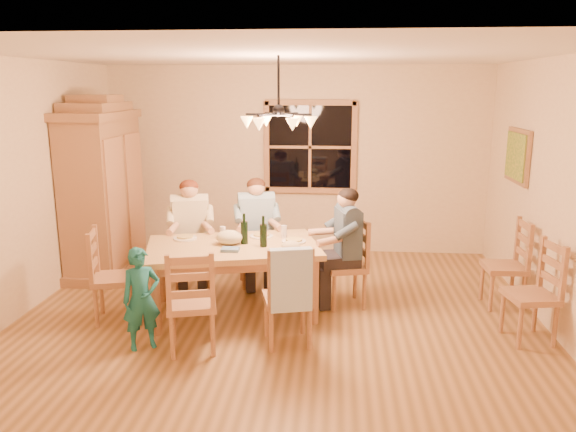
# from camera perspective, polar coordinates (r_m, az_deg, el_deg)

# --- Properties ---
(floor) EXTENTS (5.50, 5.50, 0.00)m
(floor) POSITION_cam_1_polar(r_m,az_deg,el_deg) (6.14, -0.88, -9.99)
(floor) COLOR brown
(floor) RESTS_ON ground
(ceiling) EXTENTS (5.50, 5.00, 0.02)m
(ceiling) POSITION_cam_1_polar(r_m,az_deg,el_deg) (5.66, -0.98, 16.04)
(ceiling) COLOR white
(ceiling) RESTS_ON wall_back
(wall_back) EXTENTS (5.50, 0.02, 2.70)m
(wall_back) POSITION_cam_1_polar(r_m,az_deg,el_deg) (8.21, 0.85, 5.67)
(wall_back) COLOR beige
(wall_back) RESTS_ON floor
(wall_left) EXTENTS (0.02, 5.00, 2.70)m
(wall_left) POSITION_cam_1_polar(r_m,az_deg,el_deg) (6.62, -25.37, 2.62)
(wall_left) COLOR beige
(wall_left) RESTS_ON floor
(wall_right) EXTENTS (0.02, 5.00, 2.70)m
(wall_right) POSITION_cam_1_polar(r_m,az_deg,el_deg) (6.12, 25.64, 1.84)
(wall_right) COLOR beige
(wall_right) RESTS_ON floor
(window) EXTENTS (1.30, 0.06, 1.30)m
(window) POSITION_cam_1_polar(r_m,az_deg,el_deg) (8.14, 2.26, 7.01)
(window) COLOR black
(window) RESTS_ON wall_back
(painting) EXTENTS (0.06, 0.78, 0.64)m
(painting) POSITION_cam_1_polar(r_m,az_deg,el_deg) (7.19, 22.27, 5.66)
(painting) COLOR olive
(painting) RESTS_ON wall_right
(chandelier) EXTENTS (0.77, 0.68, 0.71)m
(chandelier) POSITION_cam_1_polar(r_m,az_deg,el_deg) (5.66, -0.95, 9.74)
(chandelier) COLOR black
(chandelier) RESTS_ON ceiling
(armoire) EXTENTS (0.66, 1.40, 2.30)m
(armoire) POSITION_cam_1_polar(r_m,az_deg,el_deg) (7.65, -18.26, 2.24)
(armoire) COLOR olive
(armoire) RESTS_ON floor
(dining_table) EXTENTS (2.00, 1.50, 0.76)m
(dining_table) POSITION_cam_1_polar(r_m,az_deg,el_deg) (6.02, -5.59, -3.85)
(dining_table) COLOR tan
(dining_table) RESTS_ON floor
(chair_far_left) EXTENTS (0.53, 0.52, 0.99)m
(chair_far_left) POSITION_cam_1_polar(r_m,az_deg,el_deg) (6.93, -9.72, -4.81)
(chair_far_left) COLOR #9D6E45
(chair_far_left) RESTS_ON floor
(chair_far_right) EXTENTS (0.53, 0.52, 0.99)m
(chair_far_right) POSITION_cam_1_polar(r_m,az_deg,el_deg) (6.96, -3.16, -4.54)
(chair_far_right) COLOR #9D6E45
(chair_far_right) RESTS_ON floor
(chair_near_left) EXTENTS (0.53, 0.52, 0.99)m
(chair_near_left) POSITION_cam_1_polar(r_m,az_deg,el_deg) (5.34, -9.71, -10.31)
(chair_near_left) COLOR #9D6E45
(chair_near_left) RESTS_ON floor
(chair_near_right) EXTENTS (0.53, 0.52, 0.99)m
(chair_near_right) POSITION_cam_1_polar(r_m,az_deg,el_deg) (5.40, -0.05, -9.83)
(chair_near_right) COLOR #9D6E45
(chair_near_right) RESTS_ON floor
(chair_end_left) EXTENTS (0.52, 0.53, 0.99)m
(chair_end_left) POSITION_cam_1_polar(r_m,az_deg,el_deg) (6.19, -17.15, -7.41)
(chair_end_left) COLOR #9D6E45
(chair_end_left) RESTS_ON floor
(chair_end_right) EXTENTS (0.52, 0.53, 0.99)m
(chair_end_right) POSITION_cam_1_polar(r_m,az_deg,el_deg) (6.33, 5.82, -6.39)
(chair_end_right) COLOR #9D6E45
(chair_end_right) RESTS_ON floor
(adult_woman) EXTENTS (0.47, 0.50, 0.87)m
(adult_woman) POSITION_cam_1_polar(r_m,az_deg,el_deg) (6.78, -9.90, -0.48)
(adult_woman) COLOR beige
(adult_woman) RESTS_ON floor
(adult_plaid_man) EXTENTS (0.47, 0.50, 0.87)m
(adult_plaid_man) POSITION_cam_1_polar(r_m,az_deg,el_deg) (6.82, -3.21, -0.23)
(adult_plaid_man) COLOR teal
(adult_plaid_man) RESTS_ON floor
(adult_slate_man) EXTENTS (0.50, 0.47, 0.87)m
(adult_slate_man) POSITION_cam_1_polar(r_m,az_deg,el_deg) (6.18, 5.94, -1.68)
(adult_slate_man) COLOR #3C4E60
(adult_slate_man) RESTS_ON floor
(towel) EXTENTS (0.39, 0.19, 0.58)m
(towel) POSITION_cam_1_polar(r_m,az_deg,el_deg) (5.08, 0.30, -6.52)
(towel) COLOR #ABCCE8
(towel) RESTS_ON chair_near_right
(wine_bottle_a) EXTENTS (0.08, 0.08, 0.33)m
(wine_bottle_a) POSITION_cam_1_polar(r_m,az_deg,el_deg) (5.99, -4.47, -1.29)
(wine_bottle_a) COLOR black
(wine_bottle_a) RESTS_ON dining_table
(wine_bottle_b) EXTENTS (0.08, 0.08, 0.33)m
(wine_bottle_b) POSITION_cam_1_polar(r_m,az_deg,el_deg) (5.87, -2.52, -1.57)
(wine_bottle_b) COLOR black
(wine_bottle_b) RESTS_ON dining_table
(plate_woman) EXTENTS (0.26, 0.26, 0.02)m
(plate_woman) POSITION_cam_1_polar(r_m,az_deg,el_deg) (6.29, -10.41, -2.24)
(plate_woman) COLOR white
(plate_woman) RESTS_ON dining_table
(plate_plaid) EXTENTS (0.26, 0.26, 0.02)m
(plate_plaid) POSITION_cam_1_polar(r_m,az_deg,el_deg) (6.28, -2.73, -2.06)
(plate_plaid) COLOR white
(plate_plaid) RESTS_ON dining_table
(plate_slate) EXTENTS (0.26, 0.26, 0.02)m
(plate_slate) POSITION_cam_1_polar(r_m,az_deg,el_deg) (6.06, 0.60, -2.59)
(plate_slate) COLOR white
(plate_slate) RESTS_ON dining_table
(wine_glass_a) EXTENTS (0.06, 0.06, 0.14)m
(wine_glass_a) POSITION_cam_1_polar(r_m,az_deg,el_deg) (6.22, -6.64, -1.70)
(wine_glass_a) COLOR silver
(wine_glass_a) RESTS_ON dining_table
(wine_glass_b) EXTENTS (0.06, 0.06, 0.14)m
(wine_glass_b) POSITION_cam_1_polar(r_m,az_deg,el_deg) (6.23, -0.41, -1.60)
(wine_glass_b) COLOR silver
(wine_glass_b) RESTS_ON dining_table
(cap) EXTENTS (0.20, 0.20, 0.11)m
(cap) POSITION_cam_1_polar(r_m,az_deg,el_deg) (5.72, 0.31, -3.09)
(cap) COLOR tan
(cap) RESTS_ON dining_table
(napkin) EXTENTS (0.21, 0.18, 0.03)m
(napkin) POSITION_cam_1_polar(r_m,az_deg,el_deg) (5.78, -5.88, -3.40)
(napkin) COLOR slate
(napkin) RESTS_ON dining_table
(cloth_bundle) EXTENTS (0.28, 0.22, 0.15)m
(cloth_bundle) POSITION_cam_1_polar(r_m,az_deg,el_deg) (6.00, -5.98, -2.17)
(cloth_bundle) COLOR #C0B98B
(cloth_bundle) RESTS_ON dining_table
(child) EXTENTS (0.42, 0.38, 0.97)m
(child) POSITION_cam_1_polar(r_m,az_deg,el_deg) (5.41, -14.67, -8.14)
(child) COLOR #1A6D75
(child) RESTS_ON floor
(chair_spare_front) EXTENTS (0.49, 0.51, 0.99)m
(chair_spare_front) POSITION_cam_1_polar(r_m,az_deg,el_deg) (5.93, 23.27, -8.83)
(chair_spare_front) COLOR #9D6E45
(chair_spare_front) RESTS_ON floor
(chair_spare_back) EXTENTS (0.43, 0.45, 0.99)m
(chair_spare_back) POSITION_cam_1_polar(r_m,az_deg,el_deg) (6.71, 20.96, -6.09)
(chair_spare_back) COLOR #9D6E45
(chair_spare_back) RESTS_ON floor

